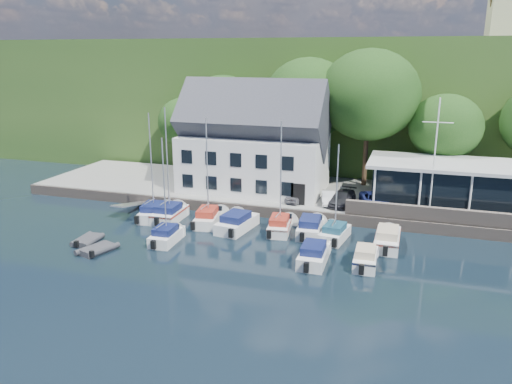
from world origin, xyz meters
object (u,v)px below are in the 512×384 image
at_px(flagpole, 434,158).
at_px(boat_r1_6, 337,189).
at_px(boat_r1_5, 311,225).
at_px(boat_r1_7, 388,237).
at_px(boat_r2_1, 164,191).
at_px(dinghy_0, 88,239).
at_px(boat_r1_0, 152,171).
at_px(dinghy_1, 97,248).
at_px(car_silver, 297,195).
at_px(boat_r2_3, 314,252).
at_px(harbor_building, 254,147).
at_px(car_dgrey, 342,198).
at_px(car_blue, 375,200).
at_px(boat_r1_1, 168,169).
at_px(boat_r1_4, 281,182).
at_px(car_white, 328,197).
at_px(boat_r1_2, 207,174).
at_px(boat_r2_4, 366,256).
at_px(boat_r1_3, 237,221).
at_px(club_pavilion, 443,184).

xyz_separation_m(flagpole, boat_r1_6, (-7.16, -5.48, -1.75)).
xyz_separation_m(boat_r1_5, boat_r1_7, (6.20, -0.82, 0.02)).
height_order(boat_r2_1, dinghy_0, boat_r2_1).
relative_size(boat_r1_0, dinghy_1, 3.14).
xyz_separation_m(car_silver, boat_r2_3, (3.89, -11.15, -0.85)).
distance_m(boat_r1_0, boat_r1_6, 16.42).
xyz_separation_m(harbor_building, dinghy_1, (-6.81, -17.22, -5.02)).
distance_m(car_dgrey, car_blue, 2.92).
height_order(boat_r2_1, dinghy_1, boat_r2_1).
bearing_deg(boat_r1_1, dinghy_1, -103.64).
bearing_deg(dinghy_0, boat_r1_4, 24.54).
bearing_deg(boat_r1_1, harbor_building, 58.26).
distance_m(boat_r1_0, boat_r1_1, 1.63).
xyz_separation_m(boat_r1_0, boat_r1_6, (16.41, -0.43, -0.17)).
bearing_deg(car_white, boat_r1_0, -169.25).
bearing_deg(boat_r1_7, boat_r1_4, 175.88).
distance_m(boat_r2_1, dinghy_0, 7.34).
xyz_separation_m(car_white, boat_r1_2, (-9.48, -5.91, 2.86)).
height_order(boat_r2_4, dinghy_0, boat_r2_4).
relative_size(boat_r1_2, boat_r2_1, 1.05).
xyz_separation_m(boat_r1_2, boat_r1_3, (2.90, -0.71, -3.66)).
bearing_deg(boat_r2_3, boat_r1_6, 80.07).
xyz_separation_m(boat_r2_4, dinghy_1, (-19.40, -3.66, -0.39)).
distance_m(boat_r1_2, dinghy_0, 11.01).
bearing_deg(boat_r2_1, boat_r1_3, 42.90).
distance_m(car_silver, boat_r1_4, 6.40).
distance_m(boat_r1_5, boat_r1_6, 4.13).
bearing_deg(boat_r2_3, harbor_building, 121.32).
bearing_deg(car_blue, car_white, 164.75).
bearing_deg(boat_r1_3, boat_r2_3, -23.26).
relative_size(boat_r1_0, dinghy_0, 3.24).
bearing_deg(car_blue, flagpole, -31.11).
bearing_deg(car_blue, dinghy_0, -165.09).
bearing_deg(boat_r1_3, boat_r1_7, 8.69).
distance_m(car_silver, flagpole, 12.60).
distance_m(car_silver, boat_r1_5, 6.23).
xyz_separation_m(car_blue, boat_r1_4, (-7.17, -6.11, 2.56)).
distance_m(car_white, boat_r2_4, 11.76).
height_order(boat_r1_3, boat_r2_4, boat_r1_3).
distance_m(club_pavilion, boat_r1_6, 12.06).
bearing_deg(harbor_building, boat_r2_3, -57.27).
bearing_deg(club_pavilion, car_white, -167.27).
xyz_separation_m(car_silver, boat_r1_3, (-3.63, -6.48, -0.81)).
bearing_deg(club_pavilion, boat_r1_2, -157.21).
bearing_deg(club_pavilion, car_silver, -169.53).
xyz_separation_m(car_white, boat_r1_6, (1.66, -6.46, 2.68)).
xyz_separation_m(boat_r1_6, boat_r2_1, (-12.56, -4.55, -0.03)).
distance_m(boat_r1_5, dinghy_1, 16.87).
relative_size(club_pavilion, car_dgrey, 3.04).
height_order(harbor_building, boat_r1_2, harbor_building).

